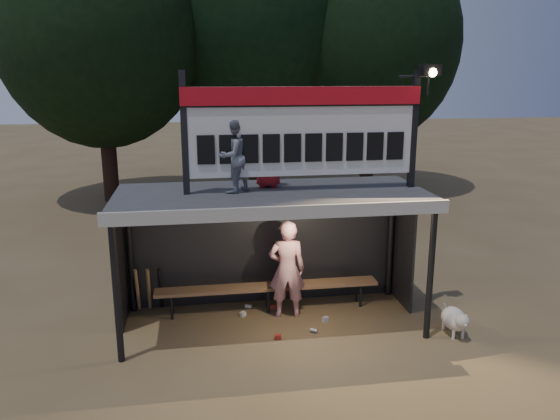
{
  "coord_description": "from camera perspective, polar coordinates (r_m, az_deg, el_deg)",
  "views": [
    {
      "loc": [
        -1.2,
        -8.52,
        4.18
      ],
      "look_at": [
        0.2,
        0.4,
        1.9
      ],
      "focal_mm": 35.0,
      "sensor_mm": 36.0,
      "label": 1
    }
  ],
  "objects": [
    {
      "name": "tree_right",
      "position": [
        20.03,
        9.54,
        16.87
      ],
      "size": [
        6.08,
        6.08,
        8.72
      ],
      "color": "black",
      "rests_on": "ground"
    },
    {
      "name": "tree_left",
      "position": [
        18.78,
        -18.36,
        17.57
      ],
      "size": [
        6.46,
        6.46,
        9.27
      ],
      "color": "black",
      "rests_on": "ground"
    },
    {
      "name": "litter",
      "position": [
        9.68,
        0.2,
        -11.17
      ],
      "size": [
        1.51,
        1.36,
        0.08
      ],
      "color": "#AF251E",
      "rests_on": "ground"
    },
    {
      "name": "dugout_shelter",
      "position": [
        9.15,
        -1.09,
        -0.61
      ],
      "size": [
        5.1,
        2.08,
        2.32
      ],
      "color": "#38373A",
      "rests_on": "ground"
    },
    {
      "name": "tree_mid",
      "position": [
        20.24,
        -2.8,
        19.79
      ],
      "size": [
        7.22,
        7.22,
        10.36
      ],
      "color": "#311F16",
      "rests_on": "ground"
    },
    {
      "name": "player",
      "position": [
        9.5,
        0.73,
        -6.21
      ],
      "size": [
        0.68,
        0.48,
        1.74
      ],
      "primitive_type": "imported",
      "rotation": [
        0.0,
        0.0,
        3.04
      ],
      "color": "white",
      "rests_on": "ground"
    },
    {
      "name": "dog",
      "position": [
        9.5,
        17.81,
        -10.81
      ],
      "size": [
        0.36,
        0.81,
        0.49
      ],
      "color": "silver",
      "rests_on": "ground"
    },
    {
      "name": "bats",
      "position": [
        10.1,
        -13.55,
        -8.03
      ],
      "size": [
        0.47,
        0.32,
        0.84
      ],
      "color": "#A1754B",
      "rests_on": "ground"
    },
    {
      "name": "scoreboard_assembly",
      "position": [
        8.73,
        2.77,
        8.53
      ],
      "size": [
        4.1,
        0.27,
        1.99
      ],
      "color": "black",
      "rests_on": "dugout_shelter"
    },
    {
      "name": "ground",
      "position": [
        9.56,
        -0.83,
        -11.74
      ],
      "size": [
        80.0,
        80.0,
        0.0
      ],
      "primitive_type": "plane",
      "color": "brown",
      "rests_on": "ground"
    },
    {
      "name": "child_b",
      "position": [
        9.05,
        -1.26,
        5.75
      ],
      "size": [
        0.53,
        0.36,
        1.07
      ],
      "primitive_type": "imported",
      "rotation": [
        0.0,
        0.0,
        3.11
      ],
      "color": "#A5191E",
      "rests_on": "dugout_shelter"
    },
    {
      "name": "bench",
      "position": [
        9.88,
        -1.29,
        -8.1
      ],
      "size": [
        4.0,
        0.35,
        0.48
      ],
      "color": "olive",
      "rests_on": "ground"
    },
    {
      "name": "child_a",
      "position": [
        8.66,
        -4.97,
        5.64
      ],
      "size": [
        0.72,
        0.71,
        1.17
      ],
      "primitive_type": "imported",
      "rotation": [
        0.0,
        0.0,
        3.9
      ],
      "color": "gray",
      "rests_on": "dugout_shelter"
    }
  ]
}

